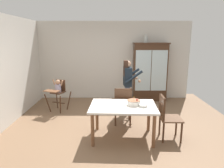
{
  "coord_description": "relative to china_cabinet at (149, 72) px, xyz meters",
  "views": [
    {
      "loc": [
        -0.05,
        -4.46,
        2.13
      ],
      "look_at": [
        -0.04,
        0.7,
        0.95
      ],
      "focal_mm": 32.24,
      "sensor_mm": 36.0,
      "label": 1
    }
  ],
  "objects": [
    {
      "name": "ground_plane",
      "position": [
        -1.25,
        -2.37,
        -1.0
      ],
      "size": [
        6.24,
        6.24,
        0.0
      ],
      "primitive_type": "plane",
      "color": "brown"
    },
    {
      "name": "wall_back",
      "position": [
        -1.25,
        0.26,
        0.35
      ],
      "size": [
        5.32,
        0.06,
        2.7
      ],
      "primitive_type": "cube",
      "color": "beige",
      "rests_on": "ground_plane"
    },
    {
      "name": "china_cabinet",
      "position": [
        0.0,
        0.0,
        0.0
      ],
      "size": [
        1.19,
        0.48,
        1.98
      ],
      "color": "#422819",
      "rests_on": "ground_plane"
    },
    {
      "name": "ceramic_vase",
      "position": [
        -0.19,
        0.0,
        1.1
      ],
      "size": [
        0.13,
        0.13,
        0.27
      ],
      "color": "#B2B7B2",
      "rests_on": "china_cabinet"
    },
    {
      "name": "high_chair_with_toddler",
      "position": [
        -2.89,
        -1.11,
        -0.34
      ],
      "size": [
        0.74,
        0.82,
        0.95
      ],
      "rotation": [
        0.0,
        0.0,
        -0.37
      ],
      "color": "#422819",
      "rests_on": "ground_plane"
    },
    {
      "name": "adult_person",
      "position": [
        -0.86,
        -1.29,
        -0.03
      ],
      "size": [
        0.53,
        0.51,
        1.53
      ],
      "rotation": [
        0.0,
        0.0,
        1.66
      ],
      "color": "#3D4C6B",
      "rests_on": "ground_plane"
    },
    {
      "name": "dining_table",
      "position": [
        -1.07,
        -2.79,
        -0.35
      ],
      "size": [
        1.43,
        1.0,
        0.74
      ],
      "color": "silver",
      "rests_on": "ground_plane"
    },
    {
      "name": "birthday_cake",
      "position": [
        -0.84,
        -2.75,
        -0.2
      ],
      "size": [
        0.28,
        0.28,
        0.19
      ],
      "color": "white",
      "rests_on": "dining_table"
    },
    {
      "name": "serving_bowl",
      "position": [
        -0.65,
        -2.86,
        -0.23
      ],
      "size": [
        0.18,
        0.18,
        0.05
      ],
      "primitive_type": "cylinder",
      "color": "silver",
      "rests_on": "dining_table"
    },
    {
      "name": "dining_chair_far_side",
      "position": [
        -1.03,
        -2.1,
        -0.44
      ],
      "size": [
        0.44,
        0.44,
        0.96
      ],
      "rotation": [
        0.0,
        0.0,
        3.13
      ],
      "color": "#422819",
      "rests_on": "ground_plane"
    },
    {
      "name": "dining_chair_right_end",
      "position": [
        -0.15,
        -2.83,
        -0.44
      ],
      "size": [
        0.45,
        0.45,
        0.96
      ],
      "rotation": [
        0.0,
        0.0,
        1.55
      ],
      "color": "#422819",
      "rests_on": "ground_plane"
    }
  ]
}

